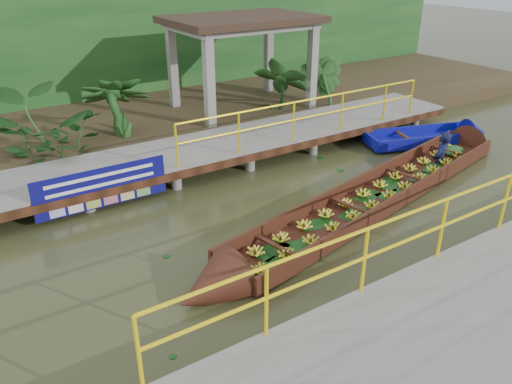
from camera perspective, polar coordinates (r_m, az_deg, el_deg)
ground at (r=9.97m, az=2.77°, el=-3.82°), size 80.00×80.00×0.00m
land_strip at (r=16.08m, az=-13.05°, el=8.15°), size 30.00×8.00×0.45m
far_dock at (r=12.44m, az=-6.32°, el=4.72°), size 16.00×2.06×1.66m
near_dock at (r=8.16m, az=26.83°, el=-11.95°), size 18.00×2.40×1.73m
pavilion at (r=15.72m, az=-1.63°, el=18.10°), size 4.40×3.00×3.00m
foliage_backdrop at (r=17.99m, az=-16.59°, el=15.44°), size 30.00×0.80×4.00m
vendor_boat at (r=11.42m, az=14.74°, el=0.50°), size 10.88×3.30×2.07m
moored_blue_boat at (r=15.36m, az=21.14°, el=5.97°), size 3.81×2.04×0.88m
blue_banner at (r=10.71m, az=-17.18°, el=0.52°), size 2.74×0.04×0.86m
tropical_plants at (r=13.33m, az=-15.83°, el=9.32°), size 14.45×1.45×1.81m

